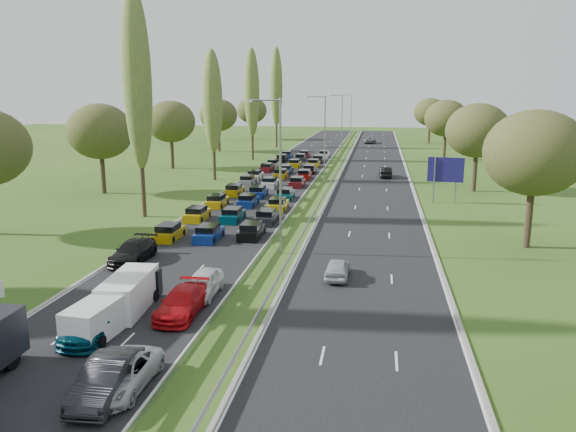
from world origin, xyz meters
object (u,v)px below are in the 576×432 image
at_px(white_van_front, 102,315).
at_px(near_car_3, 133,252).
at_px(white_van_rear, 131,292).
at_px(direction_sign, 446,172).

bearing_deg(white_van_front, near_car_3, 112.20).
bearing_deg(near_car_3, white_van_rear, -66.94).
relative_size(white_van_rear, direction_sign, 1.00).
bearing_deg(white_van_front, direction_sign, 66.26).
relative_size(near_car_3, white_van_rear, 1.04).
relative_size(white_van_front, white_van_rear, 0.90).
bearing_deg(white_van_rear, direction_sign, 54.75).
height_order(near_car_3, white_van_front, white_van_front).
bearing_deg(white_van_rear, white_van_front, -95.67).
bearing_deg(direction_sign, near_car_3, -132.77).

